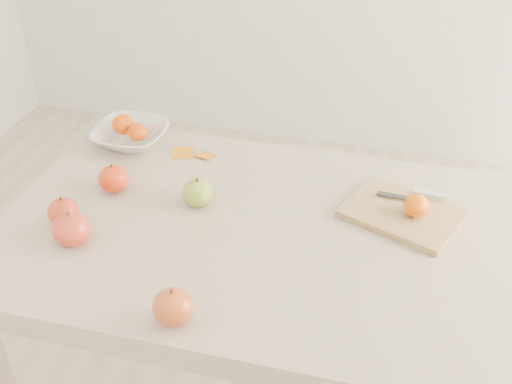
# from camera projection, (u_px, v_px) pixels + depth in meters

# --- Properties ---
(table) EXTENTS (1.20, 0.80, 0.75)m
(table) POSITION_uv_depth(u_px,v_px,m) (251.00, 259.00, 1.59)
(table) COLOR #C1AF92
(table) RESTS_ON ground
(cutting_board) EXTENTS (0.32, 0.28, 0.02)m
(cutting_board) POSITION_uv_depth(u_px,v_px,m) (402.00, 213.00, 1.57)
(cutting_board) COLOR tan
(cutting_board) RESTS_ON table
(board_tangerine) EXTENTS (0.06, 0.06, 0.05)m
(board_tangerine) POSITION_uv_depth(u_px,v_px,m) (416.00, 206.00, 1.53)
(board_tangerine) COLOR #E85B08
(board_tangerine) RESTS_ON cutting_board
(fruit_bowl) EXTENTS (0.21, 0.21, 0.05)m
(fruit_bowl) POSITION_uv_depth(u_px,v_px,m) (131.00, 135.00, 1.85)
(fruit_bowl) COLOR silver
(fruit_bowl) RESTS_ON table
(bowl_tangerine_near) EXTENTS (0.07, 0.07, 0.06)m
(bowl_tangerine_near) POSITION_uv_depth(u_px,v_px,m) (123.00, 124.00, 1.85)
(bowl_tangerine_near) COLOR #C84B07
(bowl_tangerine_near) RESTS_ON fruit_bowl
(bowl_tangerine_far) EXTENTS (0.06, 0.06, 0.05)m
(bowl_tangerine_far) POSITION_uv_depth(u_px,v_px,m) (138.00, 132.00, 1.82)
(bowl_tangerine_far) COLOR #DD4007
(bowl_tangerine_far) RESTS_ON fruit_bowl
(orange_peel_a) EXTENTS (0.07, 0.06, 0.01)m
(orange_peel_a) POSITION_uv_depth(u_px,v_px,m) (183.00, 154.00, 1.81)
(orange_peel_a) COLOR orange
(orange_peel_a) RESTS_ON table
(orange_peel_b) EXTENTS (0.05, 0.04, 0.01)m
(orange_peel_b) POSITION_uv_depth(u_px,v_px,m) (205.00, 156.00, 1.80)
(orange_peel_b) COLOR orange
(orange_peel_b) RESTS_ON table
(paring_knife) EXTENTS (0.17, 0.05, 0.01)m
(paring_knife) POSITION_uv_depth(u_px,v_px,m) (424.00, 195.00, 1.61)
(paring_knife) COLOR silver
(paring_knife) RESTS_ON cutting_board
(apple_green) EXTENTS (0.08, 0.08, 0.07)m
(apple_green) POSITION_uv_depth(u_px,v_px,m) (198.00, 193.00, 1.60)
(apple_green) COLOR olive
(apple_green) RESTS_ON table
(apple_red_b) EXTENTS (0.07, 0.07, 0.07)m
(apple_red_b) POSITION_uv_depth(u_px,v_px,m) (63.00, 212.00, 1.53)
(apple_red_b) COLOR maroon
(apple_red_b) RESTS_ON table
(apple_red_a) EXTENTS (0.08, 0.08, 0.07)m
(apple_red_a) POSITION_uv_depth(u_px,v_px,m) (113.00, 179.00, 1.65)
(apple_red_a) COLOR #970A03
(apple_red_a) RESTS_ON table
(apple_red_c) EXTENTS (0.08, 0.08, 0.07)m
(apple_red_c) POSITION_uv_depth(u_px,v_px,m) (173.00, 307.00, 1.26)
(apple_red_c) COLOR #9D2214
(apple_red_c) RESTS_ON table
(apple_red_d) EXTENTS (0.09, 0.09, 0.08)m
(apple_red_d) POSITION_uv_depth(u_px,v_px,m) (71.00, 229.00, 1.47)
(apple_red_d) COLOR maroon
(apple_red_d) RESTS_ON table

